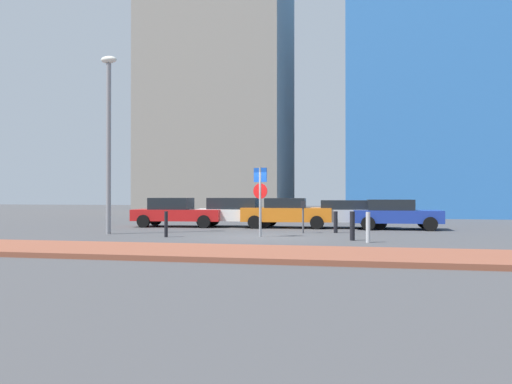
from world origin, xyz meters
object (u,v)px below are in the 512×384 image
parked_car_silver (347,213)px  parking_meter (303,212)px  parked_car_red (177,212)px  parked_car_orange (287,212)px  parking_sign_post (260,193)px  traffic_bollard_far (166,224)px  street_lamp (109,130)px  parked_car_white (237,212)px  traffic_bollard_near (352,226)px  parked_car_blue (395,214)px  traffic_bollard_mid (336,222)px  traffic_bollard_edge (368,227)px

parked_car_silver → parking_meter: (-1.73, -3.76, 0.15)m
parked_car_red → parking_meter: bearing=-24.2°
parked_car_orange → parking_sign_post: 5.83m
parking_sign_post → traffic_bollard_far: 3.83m
street_lamp → parking_sign_post: bearing=-1.8°
parked_car_white → traffic_bollard_near: 9.01m
parking_sign_post → parked_car_blue: bearing=46.2°
parked_car_silver → parked_car_orange: bearing=-173.4°
street_lamp → traffic_bollard_near: street_lamp is taller
parked_car_white → traffic_bollard_far: parked_car_white is taller
parked_car_orange → parked_car_silver: bearing=6.6°
parked_car_white → parking_meter: (3.83, -3.62, 0.11)m
parked_car_blue → parked_car_white: bearing=177.5°
parked_car_red → traffic_bollard_near: bearing=-34.7°
parked_car_blue → traffic_bollard_mid: 3.90m
parked_car_red → parked_car_orange: size_ratio=1.03×
parked_car_silver → parked_car_blue: bearing=-11.8°
parked_car_silver → parking_sign_post: parking_sign_post is taller
parked_car_blue → traffic_bollard_edge: size_ratio=3.91×
parked_car_orange → traffic_bollard_near: bearing=-63.0°
traffic_bollard_near → traffic_bollard_mid: size_ratio=1.13×
parking_meter → traffic_bollard_far: size_ratio=1.37×
street_lamp → traffic_bollard_edge: bearing=-9.3°
parked_car_blue → traffic_bollard_edge: 7.27m
parked_car_silver → street_lamp: bearing=-148.6°
parking_sign_post → traffic_bollard_mid: parking_sign_post is taller
traffic_bollard_edge → parking_meter: bearing=124.6°
parking_meter → traffic_bollard_far: (-4.95, -3.12, -0.39)m
traffic_bollard_mid → traffic_bollard_far: size_ratio=0.92×
parked_car_silver → traffic_bollard_mid: parked_car_silver is taller
parking_meter → traffic_bollard_edge: bearing=-55.4°
parking_sign_post → traffic_bollard_near: parking_sign_post is taller
parked_car_white → traffic_bollard_far: size_ratio=4.62×
parked_car_orange → parked_car_blue: 5.21m
traffic_bollard_mid → parked_car_red: bearing=162.1°
parking_sign_post → traffic_bollard_edge: (4.06, -1.52, -1.18)m
traffic_bollard_edge → parking_sign_post: bearing=159.4°
parked_car_blue → parking_meter: bearing=-140.6°
parked_car_silver → traffic_bollard_edge: bearing=-83.0°
parked_car_red → traffic_bollard_edge: bearing=-36.1°
parked_car_white → traffic_bollard_near: size_ratio=4.45×
parked_car_silver → traffic_bollard_edge: 7.67m
street_lamp → traffic_bollard_edge: 11.37m
parked_car_red → parking_sign_post: parking_sign_post is taller
parking_meter → parked_car_red: bearing=155.8°
parked_car_red → traffic_bollard_mid: 8.64m
parked_car_orange → street_lamp: (-6.69, -5.54, 3.58)m
parked_car_orange → traffic_bollard_edge: size_ratio=4.32×
parked_car_red → parked_car_blue: parked_car_red is taller
traffic_bollard_mid → traffic_bollard_edge: (1.31, -4.29, 0.06)m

